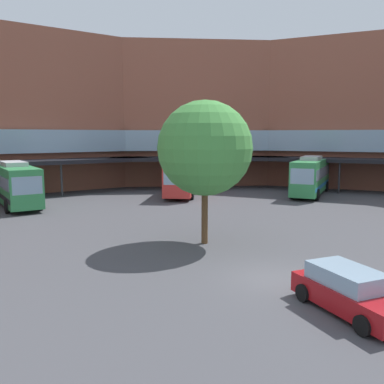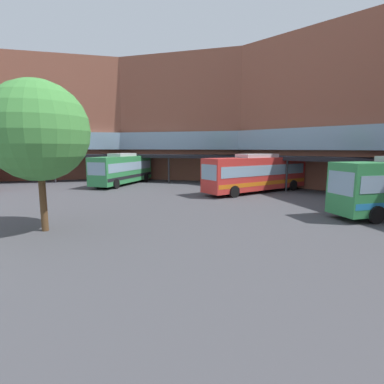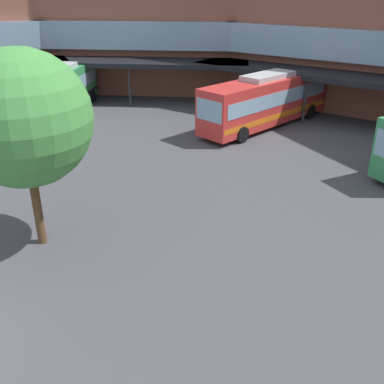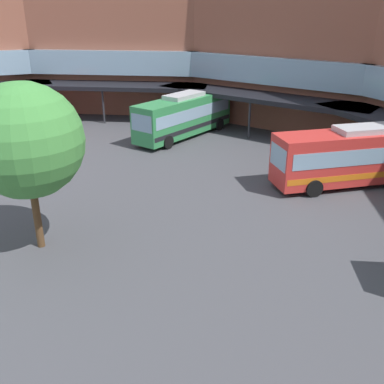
% 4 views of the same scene
% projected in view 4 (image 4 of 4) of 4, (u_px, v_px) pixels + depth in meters
% --- Properties ---
extents(station_building, '(78.19, 48.09, 17.16)m').
position_uv_depth(station_building, '(305.00, 67.00, 21.85)').
color(station_building, '#93543F').
rests_on(station_building, ground).
extents(bus_0, '(10.71, 3.01, 3.72)m').
position_uv_depth(bus_0, '(5.00, 111.00, 41.02)').
color(bus_0, red).
rests_on(bus_0, ground).
extents(bus_1, '(4.85, 12.61, 3.91)m').
position_uv_depth(bus_1, '(366.00, 155.00, 28.70)').
color(bus_1, red).
rests_on(bus_1, ground).
extents(bus_3, '(7.32, 10.84, 3.86)m').
position_uv_depth(bus_3, '(184.00, 115.00, 39.11)').
color(bus_3, '#338C4C').
rests_on(bus_3, ground).
extents(plaza_tree, '(5.28, 5.28, 8.04)m').
position_uv_depth(plaza_tree, '(25.00, 141.00, 19.73)').
color(plaza_tree, brown).
rests_on(plaza_tree, ground).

